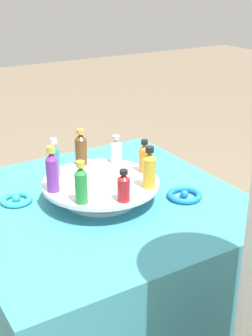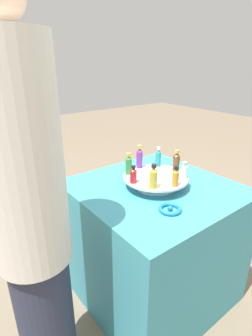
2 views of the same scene
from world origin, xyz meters
name	(u,v)px [view 1 (image 1 of 2)]	position (x,y,z in m)	size (l,w,h in m)	color
party_table	(104,299)	(0.00, 0.00, 0.37)	(0.82, 0.82, 0.74)	teal
display_stand	(101,187)	(0.00, 0.00, 0.78)	(0.35, 0.35, 0.06)	silver
bottle_green	(81,184)	(-0.11, -0.10, 0.86)	(0.03, 0.03, 0.12)	#288438
bottle_red	(124,187)	(-0.01, -0.15, 0.85)	(0.03, 0.03, 0.09)	#B21E23
bottle_gold	(149,169)	(0.10, -0.11, 0.86)	(0.04, 0.04, 0.12)	gold
bottle_orange	(144,157)	(0.15, -0.01, 0.85)	(0.03, 0.03, 0.10)	orange
bottle_clear	(116,150)	(0.11, 0.10, 0.85)	(0.04, 0.04, 0.09)	silver
bottle_brown	(81,148)	(0.01, 0.15, 0.86)	(0.04, 0.04, 0.12)	brown
bottle_teal	(54,158)	(-0.10, 0.11, 0.86)	(0.03, 0.03, 0.12)	teal
bottle_purple	(52,171)	(-0.15, 0.01, 0.87)	(0.04, 0.04, 0.13)	#702D93
ribbon_bow_blue	(184,195)	(0.22, -0.12, 0.75)	(0.11, 0.11, 0.02)	blue
ribbon_bow_teal	(16,199)	(-0.22, 0.12, 0.75)	(0.09, 0.09, 0.02)	#2DB7CC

